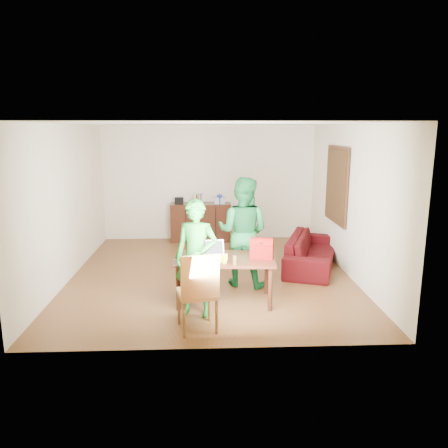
{
  "coord_description": "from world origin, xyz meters",
  "views": [
    {
      "loc": [
        -0.09,
        -7.61,
        2.61
      ],
      "look_at": [
        0.2,
        -1.07,
        1.18
      ],
      "focal_mm": 35.0,
      "sensor_mm": 36.0,
      "label": 1
    }
  ],
  "objects_px": {
    "person_near": "(196,258)",
    "bottle": "(235,259)",
    "chair": "(198,307)",
    "sofa": "(312,251)",
    "table": "(225,263)",
    "person_far": "(243,232)",
    "red_bag": "(262,250)",
    "laptop": "(214,256)"
  },
  "relations": [
    {
      "from": "table",
      "to": "laptop",
      "type": "relative_size",
      "value": 4.03
    },
    {
      "from": "bottle",
      "to": "sofa",
      "type": "height_order",
      "value": "bottle"
    },
    {
      "from": "person_near",
      "to": "bottle",
      "type": "height_order",
      "value": "person_near"
    },
    {
      "from": "laptop",
      "to": "sofa",
      "type": "xyz_separation_m",
      "value": [
        1.92,
        1.72,
        -0.44
      ]
    },
    {
      "from": "chair",
      "to": "laptop",
      "type": "bearing_deg",
      "value": 62.69
    },
    {
      "from": "person_far",
      "to": "laptop",
      "type": "distance_m",
      "value": 0.98
    },
    {
      "from": "table",
      "to": "sofa",
      "type": "xyz_separation_m",
      "value": [
        1.75,
        1.67,
        -0.31
      ]
    },
    {
      "from": "bottle",
      "to": "sofa",
      "type": "bearing_deg",
      "value": 51.34
    },
    {
      "from": "chair",
      "to": "laptop",
      "type": "distance_m",
      "value": 1.03
    },
    {
      "from": "laptop",
      "to": "red_bag",
      "type": "relative_size",
      "value": 1.13
    },
    {
      "from": "table",
      "to": "person_far",
      "type": "bearing_deg",
      "value": 69.5
    },
    {
      "from": "bottle",
      "to": "laptop",
      "type": "bearing_deg",
      "value": 133.77
    },
    {
      "from": "chair",
      "to": "sofa",
      "type": "height_order",
      "value": "chair"
    },
    {
      "from": "chair",
      "to": "laptop",
      "type": "relative_size",
      "value": 2.82
    },
    {
      "from": "chair",
      "to": "red_bag",
      "type": "distance_m",
      "value": 1.41
    },
    {
      "from": "person_far",
      "to": "bottle",
      "type": "distance_m",
      "value": 1.15
    },
    {
      "from": "person_near",
      "to": "sofa",
      "type": "distance_m",
      "value": 3.08
    },
    {
      "from": "sofa",
      "to": "person_far",
      "type": "bearing_deg",
      "value": 142.36
    },
    {
      "from": "red_bag",
      "to": "person_far",
      "type": "bearing_deg",
      "value": 117.82
    },
    {
      "from": "person_near",
      "to": "bottle",
      "type": "relative_size",
      "value": 10.47
    },
    {
      "from": "table",
      "to": "sofa",
      "type": "relative_size",
      "value": 0.74
    },
    {
      "from": "bottle",
      "to": "red_bag",
      "type": "relative_size",
      "value": 0.47
    },
    {
      "from": "person_far",
      "to": "bottle",
      "type": "xyz_separation_m",
      "value": [
        -0.21,
        -1.13,
        -0.14
      ]
    },
    {
      "from": "person_far",
      "to": "laptop",
      "type": "height_order",
      "value": "person_far"
    },
    {
      "from": "table",
      "to": "laptop",
      "type": "xyz_separation_m",
      "value": [
        -0.17,
        -0.05,
        0.13
      ]
    },
    {
      "from": "laptop",
      "to": "red_bag",
      "type": "height_order",
      "value": "laptop"
    },
    {
      "from": "person_near",
      "to": "bottle",
      "type": "distance_m",
      "value": 0.56
    },
    {
      "from": "chair",
      "to": "person_near",
      "type": "distance_m",
      "value": 0.73
    },
    {
      "from": "red_bag",
      "to": "table",
      "type": "bearing_deg",
      "value": -172.35
    },
    {
      "from": "person_far",
      "to": "bottle",
      "type": "relative_size",
      "value": 11.52
    },
    {
      "from": "person_near",
      "to": "sofa",
      "type": "height_order",
      "value": "person_near"
    },
    {
      "from": "chair",
      "to": "sofa",
      "type": "relative_size",
      "value": 0.52
    },
    {
      "from": "table",
      "to": "red_bag",
      "type": "height_order",
      "value": "red_bag"
    },
    {
      "from": "person_near",
      "to": "laptop",
      "type": "height_order",
      "value": "person_near"
    },
    {
      "from": "table",
      "to": "laptop",
      "type": "distance_m",
      "value": 0.22
    },
    {
      "from": "table",
      "to": "person_far",
      "type": "height_order",
      "value": "person_far"
    },
    {
      "from": "person_far",
      "to": "chair",
      "type": "bearing_deg",
      "value": 88.7
    },
    {
      "from": "red_bag",
      "to": "sofa",
      "type": "relative_size",
      "value": 0.16
    },
    {
      "from": "laptop",
      "to": "red_bag",
      "type": "xyz_separation_m",
      "value": [
        0.72,
        0.0,
        0.08
      ]
    },
    {
      "from": "person_near",
      "to": "red_bag",
      "type": "xyz_separation_m",
      "value": [
        0.98,
        0.4,
        -0.01
      ]
    },
    {
      "from": "chair",
      "to": "laptop",
      "type": "xyz_separation_m",
      "value": [
        0.23,
        0.9,
        0.43
      ]
    },
    {
      "from": "table",
      "to": "bottle",
      "type": "relative_size",
      "value": 9.69
    }
  ]
}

